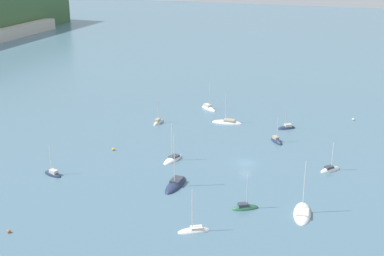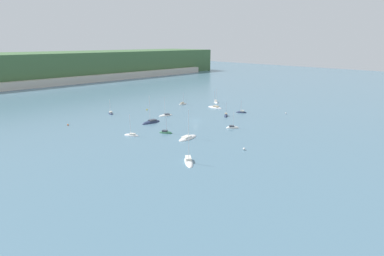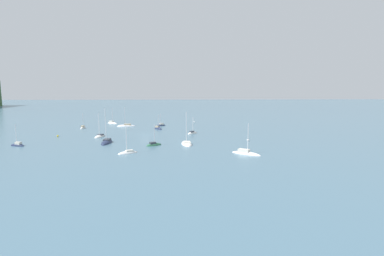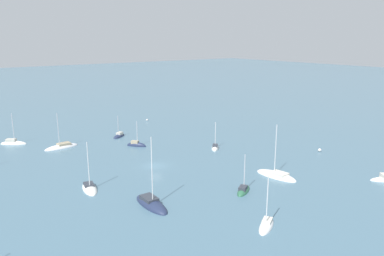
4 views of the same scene
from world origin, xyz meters
name	(u,v)px [view 2 (image 2 of 4)]	position (x,y,z in m)	size (l,w,h in m)	color
ground_plane	(196,121)	(0.00, 0.00, 0.00)	(600.00, 600.00, 0.00)	slate
hillside_ridge	(40,67)	(0.00, 181.18, 11.52)	(345.39, 64.21, 23.04)	#42663D
shore_town_strip	(58,82)	(0.00, 145.57, 2.71)	(293.58, 6.00, 5.41)	beige
sailboat_0	(189,162)	(-32.96, -30.26, 0.13)	(6.64, 7.78, 8.85)	white
sailboat_1	(188,138)	(-18.80, -14.99, 0.07)	(8.78, 4.06, 10.80)	white
sailboat_2	(131,135)	(-30.75, 1.04, 0.09)	(4.22, 5.60, 8.34)	white
sailboat_3	(111,114)	(-19.05, 35.85, 0.12)	(2.86, 4.90, 7.33)	#232D4C
sailboat_4	(216,102)	(34.87, 19.43, 0.13)	(5.37, 6.16, 8.47)	white
sailboat_5	(183,104)	(18.69, 28.19, 0.12)	(5.13, 1.59, 7.28)	white
sailboat_6	(166,133)	(-20.18, -4.98, 0.10)	(3.93, 5.16, 7.28)	#2D6647
sailboat_7	(241,112)	(25.58, -4.48, 0.11)	(4.19, 5.00, 6.38)	#232D4C
sailboat_8	(226,116)	(15.09, -3.88, 0.11)	(4.75, 4.14, 7.07)	#232D4C
sailboat_9	(232,128)	(2.13, -17.74, 0.08)	(4.70, 4.59, 7.11)	white
sailboat_10	(151,123)	(-15.33, 10.25, 0.09)	(8.49, 2.96, 12.11)	#232D4C
sailboat_11	(215,108)	(24.60, 10.99, 0.08)	(3.33, 8.26, 9.27)	silver
sailboat_12	(166,116)	(-3.42, 15.46, 0.07)	(6.84, 3.57, 9.25)	white
mooring_buoy_0	(286,113)	(37.92, -20.25, 0.31)	(0.63, 0.63, 0.63)	white
mooring_buoy_1	(68,125)	(-41.22, 29.77, 0.29)	(0.58, 0.58, 0.58)	orange
mooring_buoy_2	(244,149)	(-14.30, -35.16, 0.37)	(0.74, 0.74, 0.74)	white
mooring_buoy_3	(147,110)	(-2.69, 30.42, 0.31)	(0.62, 0.62, 0.62)	yellow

